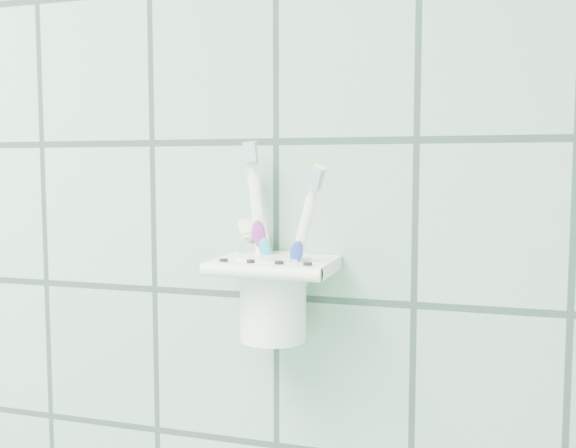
{
  "coord_description": "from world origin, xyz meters",
  "views": [
    {
      "loc": [
        0.86,
        0.5,
        1.4
      ],
      "look_at": [
        0.68,
        1.1,
        1.34
      ],
      "focal_mm": 40.0,
      "sensor_mm": 36.0,
      "label": 1
    }
  ],
  "objects_px": {
    "cup": "(273,294)",
    "toothbrush_pink": "(282,248)",
    "toothbrush_orange": "(279,241)",
    "holder_bracket": "(275,267)",
    "toothbrush_blue": "(269,235)",
    "toothpaste_tube": "(269,265)"
  },
  "relations": [
    {
      "from": "toothpaste_tube",
      "to": "cup",
      "type": "bearing_deg",
      "value": -78.99
    },
    {
      "from": "cup",
      "to": "toothbrush_orange",
      "type": "xyz_separation_m",
      "value": [
        0.0,
        0.01,
        0.06
      ]
    },
    {
      "from": "toothbrush_pink",
      "to": "toothbrush_blue",
      "type": "xyz_separation_m",
      "value": [
        -0.02,
        0.02,
        0.01
      ]
    },
    {
      "from": "toothbrush_orange",
      "to": "toothbrush_pink",
      "type": "bearing_deg",
      "value": -57.49
    },
    {
      "from": "toothbrush_blue",
      "to": "toothpaste_tube",
      "type": "relative_size",
      "value": 1.59
    },
    {
      "from": "cup",
      "to": "toothbrush_orange",
      "type": "bearing_deg",
      "value": 69.04
    },
    {
      "from": "toothbrush_orange",
      "to": "toothpaste_tube",
      "type": "xyz_separation_m",
      "value": [
        -0.01,
        0.0,
        -0.03
      ]
    },
    {
      "from": "holder_bracket",
      "to": "cup",
      "type": "xyz_separation_m",
      "value": [
        -0.0,
        0.0,
        -0.03
      ]
    },
    {
      "from": "toothbrush_blue",
      "to": "toothbrush_orange",
      "type": "bearing_deg",
      "value": -6.85
    },
    {
      "from": "holder_bracket",
      "to": "toothbrush_blue",
      "type": "distance_m",
      "value": 0.04
    },
    {
      "from": "holder_bracket",
      "to": "toothbrush_blue",
      "type": "bearing_deg",
      "value": 132.11
    },
    {
      "from": "holder_bracket",
      "to": "toothbrush_orange",
      "type": "bearing_deg",
      "value": 91.58
    },
    {
      "from": "toothbrush_pink",
      "to": "toothbrush_orange",
      "type": "relative_size",
      "value": 0.95
    },
    {
      "from": "cup",
      "to": "toothbrush_blue",
      "type": "distance_m",
      "value": 0.06
    },
    {
      "from": "toothbrush_pink",
      "to": "toothbrush_blue",
      "type": "height_order",
      "value": "toothbrush_blue"
    },
    {
      "from": "holder_bracket",
      "to": "cup",
      "type": "distance_m",
      "value": 0.03
    },
    {
      "from": "toothbrush_pink",
      "to": "toothbrush_orange",
      "type": "bearing_deg",
      "value": 104.43
    },
    {
      "from": "cup",
      "to": "toothbrush_pink",
      "type": "distance_m",
      "value": 0.05
    },
    {
      "from": "cup",
      "to": "toothbrush_blue",
      "type": "bearing_deg",
      "value": 131.2
    },
    {
      "from": "cup",
      "to": "toothbrush_pink",
      "type": "bearing_deg",
      "value": -37.03
    },
    {
      "from": "holder_bracket",
      "to": "toothbrush_orange",
      "type": "xyz_separation_m",
      "value": [
        -0.0,
        0.01,
        0.03
      ]
    },
    {
      "from": "toothbrush_pink",
      "to": "toothbrush_blue",
      "type": "distance_m",
      "value": 0.03
    }
  ]
}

